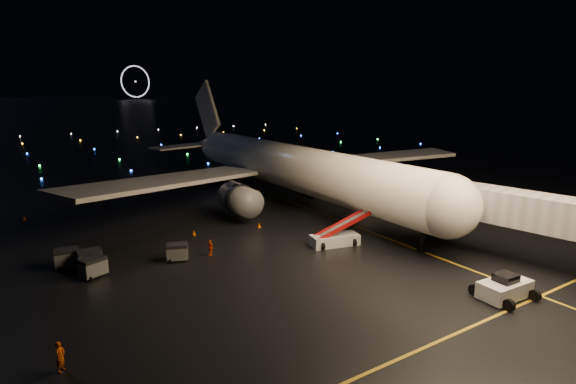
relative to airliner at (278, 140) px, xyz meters
The scene contains 18 objects.
ground 273.10m from the airliner, 92.38° to the left, with size 2000.00×2000.00×0.00m, color black.
lane_centre 14.93m from the airliner, 86.96° to the right, with size 0.25×80.00×0.02m, color gold.
lane_cross 41.57m from the airliner, 113.68° to the right, with size 60.00×0.25×0.02m, color gold.
airliner is the anchor object (origin of this frame).
pushback_tug 36.75m from the airliner, 93.19° to the right, with size 4.06×2.13×1.93m, color silver.
belt_loader 21.49m from the airliner, 105.19° to the right, with size 7.14×1.95×3.46m, color silver, non-canonical shape.
crew_a 42.56m from the airliner, 138.23° to the right, with size 0.66×0.44×1.82m, color #F95306.
crew_c 24.41m from the airliner, 137.60° to the right, with size 0.91×0.38×1.55m, color #F95306.
safety_cone_0 15.92m from the airliner, 130.65° to the right, with size 0.48×0.48×0.54m, color #F25C00.
safety_cone_1 13.66m from the airliner, behind, with size 0.47×0.47×0.54m, color #F25C00.
safety_cone_2 20.22m from the airliner, 151.01° to the right, with size 0.46×0.46×0.52m, color #F25C00.
safety_cone_3 33.22m from the airliner, 166.51° to the left, with size 0.46×0.46×0.52m, color #F25C00.
ferris_wheel 710.88m from the airliner, 77.10° to the left, with size 50.00×4.00×52.00m, color black, non-canonical shape.
taxiway_lights 79.97m from the airliner, 98.20° to the left, with size 164.00×92.00×0.36m, color black, non-canonical shape.
baggage_cart_0 26.38m from the airliner, 142.93° to the right, with size 1.88×1.32×1.60m, color gray.
baggage_cart_1 32.11m from the airliner, 151.30° to the right, with size 1.99×1.40×1.69m, color gray.
baggage_cart_2 32.01m from the airliner, 158.27° to the right, with size 1.99×1.40×1.70m, color gray.
baggage_cart_3 31.05m from the airliner, 154.80° to the right, with size 1.96×1.37×1.67m, color gray.
Camera 1 is at (-21.24, -26.15, 15.35)m, focal length 28.00 mm.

